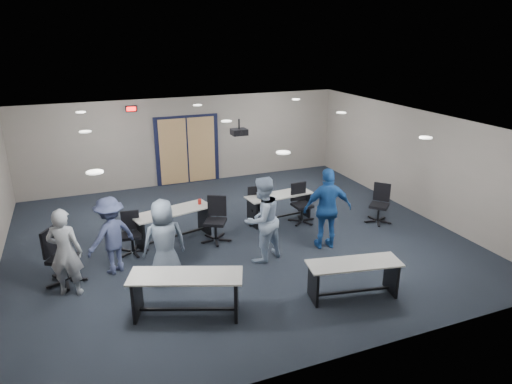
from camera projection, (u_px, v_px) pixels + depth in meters
name	position (u px, v px, depth m)	size (l,w,h in m)	color
floor	(236.00, 238.00, 10.70)	(10.00, 10.00, 0.00)	black
back_wall	(187.00, 141.00, 14.18)	(10.00, 0.04, 2.70)	gray
front_wall	(343.00, 279.00, 6.32)	(10.00, 0.04, 2.70)	gray
right_wall	(414.00, 161.00, 12.01)	(0.04, 9.00, 2.70)	gray
ceiling	(234.00, 124.00, 9.80)	(10.00, 9.00, 0.04)	silver
double_door	(187.00, 150.00, 14.25)	(2.00, 0.07, 2.20)	black
exit_sign	(131.00, 109.00, 13.20)	(0.32, 0.07, 0.18)	black
ceiling_projector	(239.00, 132.00, 10.44)	(0.35, 0.32, 0.37)	black
ceiling_can_lights	(230.00, 123.00, 10.03)	(6.24, 5.74, 0.02)	white
table_front_left	(186.00, 288.00, 7.64)	(1.98, 1.27, 0.76)	#A9A7A0
table_front_right	(353.00, 273.00, 8.21)	(1.76, 0.87, 0.68)	#A9A7A0
table_back_left	(173.00, 220.00, 10.41)	(1.92, 1.03, 0.86)	#A9A7A0
table_back_right	(279.00, 203.00, 11.54)	(1.77, 0.74, 0.96)	#A9A7A0
chair_back_a	(132.00, 234.00, 9.82)	(0.58, 0.58, 0.92)	black
chair_back_b	(215.00, 220.00, 10.37)	(0.65, 0.65, 1.04)	black
chair_back_c	(257.00, 206.00, 11.37)	(0.58, 0.58, 0.92)	black
chair_back_d	(302.00, 204.00, 11.41)	(0.63, 0.63, 1.00)	black
chair_loose_left	(63.00, 257.00, 8.63)	(0.70, 0.70, 1.11)	black
chair_loose_right	(379.00, 204.00, 11.40)	(0.62, 0.62, 0.99)	black
person_gray	(65.00, 252.00, 8.17)	(0.61, 0.40, 1.68)	#9298A0
person_plaid	(164.00, 242.00, 8.58)	(0.82, 0.53, 1.67)	slate
person_lightblue	(262.00, 219.00, 9.41)	(0.89, 0.69, 1.83)	#A1B8D5
person_navy	(328.00, 209.00, 9.97)	(1.07, 0.45, 1.83)	#1A4A92
person_back	(111.00, 235.00, 8.96)	(1.02, 0.59, 1.59)	#3C456C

